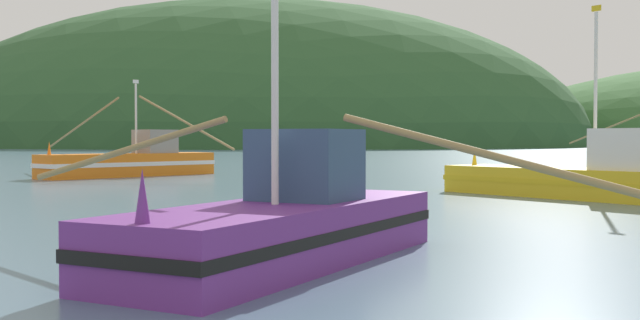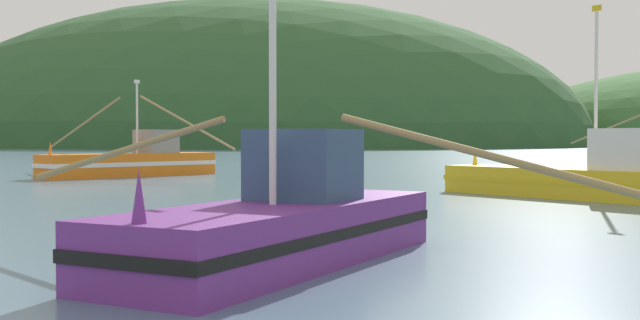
# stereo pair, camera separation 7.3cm
# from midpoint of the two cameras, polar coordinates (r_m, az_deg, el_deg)

# --- Properties ---
(hill_far_center) EXTENTS (180.34, 144.27, 77.12)m
(hill_far_center) POSITION_cam_midpoint_polar(r_m,az_deg,el_deg) (215.90, -4.97, 1.03)
(hill_far_center) COLOR #2D562D
(hill_far_center) RESTS_ON ground
(hill_far_left) EXTENTS (91.07, 72.85, 37.71)m
(hill_far_left) POSITION_cam_midpoint_polar(r_m,az_deg,el_deg) (252.61, 13.18, 1.07)
(hill_far_left) COLOR #2D562D
(hill_far_left) RESTS_ON ground
(fishing_boat_orange) EXTENTS (14.50, 10.29, 5.35)m
(fishing_boat_orange) POSITION_cam_midpoint_polar(r_m,az_deg,el_deg) (44.73, -13.32, -0.09)
(fishing_boat_orange) COLOR orange
(fishing_boat_orange) RESTS_ON ground
(fishing_boat_purple) EXTENTS (10.73, 8.04, 7.29)m
(fishing_boat_purple) POSITION_cam_midpoint_polar(r_m,az_deg,el_deg) (13.23, -2.49, -4.60)
(fishing_boat_purple) COLOR #6B2D84
(fishing_boat_purple) RESTS_ON ground
(fishing_boat_yellow) EXTENTS (10.40, 10.13, 6.67)m
(fishing_boat_yellow) POSITION_cam_midpoint_polar(r_m,az_deg,el_deg) (28.57, 19.97, -1.28)
(fishing_boat_yellow) COLOR gold
(fishing_boat_yellow) RESTS_ON ground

